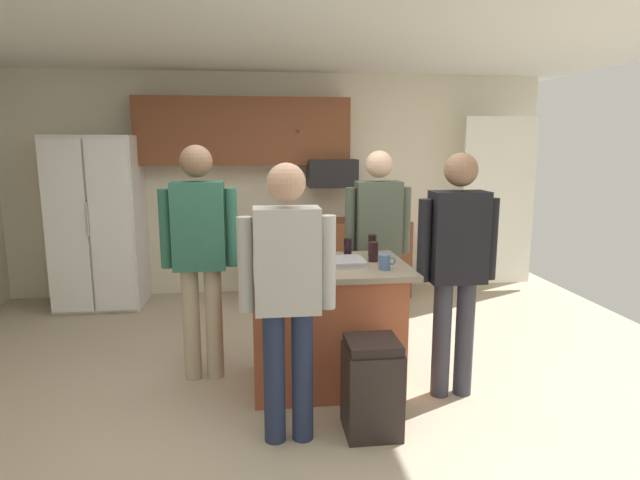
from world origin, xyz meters
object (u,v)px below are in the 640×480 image
(microwave_over_range, at_px, (332,173))
(mug_blue_stoneware, at_px, (385,262))
(person_guest_left, at_px, (287,286))
(kitchen_island, at_px, (325,324))
(person_guest_by_door, at_px, (457,259))
(serving_tray, at_px, (334,262))
(glass_short_whisky, at_px, (373,252))
(trash_bin, at_px, (372,387))
(glass_pilsner, at_px, (348,248))
(person_guest_right, at_px, (378,236))
(refrigerator, at_px, (99,222))
(person_host_foreground, at_px, (200,246))
(glass_stout_tall, at_px, (372,245))

(microwave_over_range, distance_m, mug_blue_stoneware, 2.63)
(person_guest_left, bearing_deg, kitchen_island, 0.00)
(person_guest_by_door, height_order, serving_tray, person_guest_by_door)
(glass_short_whisky, height_order, trash_bin, glass_short_whisky)
(microwave_over_range, bearing_deg, glass_pilsner, -95.09)
(person_guest_left, bearing_deg, glass_pilsner, -5.18)
(glass_pilsner, bearing_deg, serving_tray, -120.70)
(glass_pilsner, bearing_deg, mug_blue_stoneware, -67.03)
(person_guest_right, relative_size, glass_pilsner, 11.93)
(refrigerator, distance_m, person_guest_left, 3.54)
(person_guest_left, relative_size, glass_short_whisky, 11.46)
(refrigerator, distance_m, serving_tray, 3.21)
(person_host_foreground, height_order, glass_short_whisky, person_host_foreground)
(person_guest_right, bearing_deg, microwave_over_range, -135.29)
(trash_bin, bearing_deg, mug_blue_stoneware, 69.10)
(person_guest_right, xyz_separation_m, glass_short_whisky, (-0.17, -0.60, -0.01))
(person_guest_left, xyz_separation_m, glass_stout_tall, (0.73, 0.98, 0.03))
(person_guest_right, distance_m, person_guest_left, 1.64)
(glass_short_whisky, bearing_deg, trash_bin, -102.69)
(glass_pilsner, relative_size, glass_stout_tall, 0.86)
(kitchen_island, height_order, glass_short_whisky, glass_short_whisky)
(mug_blue_stoneware, distance_m, trash_bin, 0.87)
(person_guest_right, xyz_separation_m, person_guest_left, (-0.87, -1.39, -0.03))
(kitchen_island, distance_m, glass_short_whisky, 0.65)
(person_guest_left, distance_m, serving_tray, 0.82)
(person_host_foreground, bearing_deg, glass_stout_tall, 14.08)
(person_guest_left, height_order, trash_bin, person_guest_left)
(person_guest_by_door, distance_m, trash_bin, 1.07)
(refrigerator, distance_m, glass_stout_tall, 3.30)
(refrigerator, distance_m, kitchen_island, 3.19)
(trash_bin, bearing_deg, person_guest_right, 75.81)
(kitchen_island, bearing_deg, person_host_foreground, 166.85)
(person_guest_left, relative_size, serving_tray, 3.84)
(microwave_over_range, relative_size, person_guest_by_door, 0.32)
(glass_stout_tall, bearing_deg, serving_tray, -143.24)
(microwave_over_range, bearing_deg, person_guest_left, -103.04)
(kitchen_island, distance_m, serving_tray, 0.48)
(person_host_foreground, bearing_deg, mug_blue_stoneware, -4.74)
(glass_short_whisky, bearing_deg, person_host_foreground, 172.82)
(microwave_over_range, relative_size, mug_blue_stoneware, 4.50)
(mug_blue_stoneware, height_order, serving_tray, mug_blue_stoneware)
(microwave_over_range, distance_m, trash_bin, 3.31)
(person_host_foreground, bearing_deg, kitchen_island, -0.00)
(glass_pilsner, bearing_deg, person_guest_left, -118.71)
(person_guest_left, distance_m, trash_bin, 0.85)
(refrigerator, bearing_deg, glass_pilsner, -40.16)
(refrigerator, bearing_deg, trash_bin, -51.18)
(person_guest_right, distance_m, glass_pilsner, 0.54)
(trash_bin, bearing_deg, refrigerator, 128.82)
(person_guest_right, relative_size, glass_stout_tall, 10.23)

